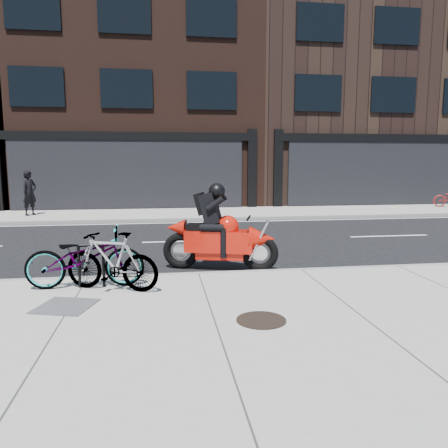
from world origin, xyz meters
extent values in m
plane|color=black|center=(0.00, 0.00, 0.00)|extent=(120.00, 120.00, 0.00)
cube|color=gray|center=(0.00, -5.00, 0.07)|extent=(60.00, 6.00, 0.13)
cube|color=gray|center=(0.00, 7.75, 0.07)|extent=(60.00, 3.50, 0.13)
cube|color=black|center=(-2.00, 14.50, 7.25)|extent=(12.00, 10.00, 14.50)
cube|color=black|center=(10.00, 14.50, 6.25)|extent=(12.00, 10.00, 12.50)
cylinder|color=black|center=(-2.03, -2.61, 0.48)|extent=(0.05, 0.05, 0.71)
cylinder|color=black|center=(-1.64, -2.59, 0.48)|extent=(0.05, 0.05, 0.71)
cylinder|color=black|center=(-1.83, -2.60, 0.84)|extent=(0.39, 0.07, 0.05)
imported|color=gray|center=(-1.93, -2.60, 0.63)|extent=(1.93, 0.73, 1.01)
imported|color=gray|center=(-1.48, -2.83, 0.61)|extent=(1.66, 1.00, 0.96)
torus|color=black|center=(1.28, -1.47, 0.37)|extent=(0.77, 0.37, 0.76)
torus|color=black|center=(-0.28, -1.01, 0.37)|extent=(0.77, 0.37, 0.76)
cube|color=#B91408|center=(0.49, -1.24, 0.60)|extent=(1.44, 0.81, 0.44)
cone|color=#B91408|center=(1.33, -1.48, 0.67)|extent=(0.64, 0.63, 0.51)
sphere|color=#B91408|center=(0.65, -1.29, 0.90)|extent=(0.46, 0.46, 0.46)
cube|color=black|center=(0.16, -1.14, 0.87)|extent=(0.70, 0.49, 0.14)
cylinder|color=silver|center=(-0.06, -0.86, 0.34)|extent=(0.63, 0.28, 0.10)
cube|color=black|center=(0.31, -1.19, 1.26)|extent=(0.55, 0.52, 0.68)
cube|color=black|center=(0.14, -1.13, 1.35)|extent=(0.35, 0.41, 0.46)
sphere|color=black|center=(0.44, -1.22, 1.61)|extent=(0.33, 0.33, 0.33)
imported|color=black|center=(-5.64, 7.66, 0.99)|extent=(0.68, 0.75, 1.72)
cylinder|color=black|center=(0.61, -4.52, 0.14)|extent=(0.88, 0.88, 0.02)
cube|color=#48484A|center=(-2.07, -3.57, 0.14)|extent=(0.93, 0.93, 0.02)
camera|label=1|loc=(-0.67, -9.90, 2.22)|focal=35.00mm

